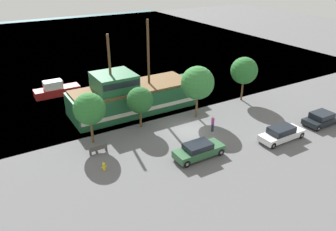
{
  "coord_description": "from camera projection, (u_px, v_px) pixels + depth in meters",
  "views": [
    {
      "loc": [
        -17.74,
        -25.27,
        16.34
      ],
      "look_at": [
        -1.41,
        2.0,
        1.2
      ],
      "focal_mm": 35.0,
      "sensor_mm": 36.0,
      "label": 1
    }
  ],
  "objects": [
    {
      "name": "tree_row_mideast",
      "position": [
        140.0,
        100.0,
        34.07
      ],
      "size": [
        2.78,
        2.78,
        4.53
      ],
      "color": "brown",
      "rests_on": "ground_plane"
    },
    {
      "name": "bench_promenade_east",
      "position": [
        98.0,
        149.0,
        30.43
      ],
      "size": [
        1.66,
        0.45,
        0.85
      ],
      "color": "#4C4742",
      "rests_on": "ground_plane"
    },
    {
      "name": "parked_car_curb_front",
      "position": [
        322.0,
        118.0,
        35.7
      ],
      "size": [
        4.31,
        1.99,
        1.41
      ],
      "color": "black",
      "rests_on": "ground_plane"
    },
    {
      "name": "parked_car_curb_rear",
      "position": [
        199.0,
        150.0,
        29.67
      ],
      "size": [
        4.76,
        1.87,
        1.46
      ],
      "color": "#2D5B38",
      "rests_on": "ground_plane"
    },
    {
      "name": "pirate_ship",
      "position": [
        132.0,
        96.0,
        38.7
      ],
      "size": [
        16.05,
        5.55,
        10.45
      ],
      "color": "#1E5633",
      "rests_on": "water_surface"
    },
    {
      "name": "water_surface",
      "position": [
        71.0,
        46.0,
        68.91
      ],
      "size": [
        80.0,
        80.0,
        0.0
      ],
      "primitive_type": "plane",
      "color": "teal",
      "rests_on": "ground"
    },
    {
      "name": "tree_row_west",
      "position": [
        244.0,
        71.0,
        40.59
      ],
      "size": [
        3.35,
        3.35,
        5.6
      ],
      "color": "brown",
      "rests_on": "ground_plane"
    },
    {
      "name": "parked_car_curb_mid",
      "position": [
        281.0,
        133.0,
        32.55
      ],
      "size": [
        4.95,
        1.84,
        1.49
      ],
      "color": "white",
      "rests_on": "ground_plane"
    },
    {
      "name": "pedestrian_walking_near",
      "position": [
        213.0,
        124.0,
        34.17
      ],
      "size": [
        0.32,
        0.32,
        1.72
      ],
      "color": "#232838",
      "rests_on": "ground_plane"
    },
    {
      "name": "ground_plane",
      "position": [
        189.0,
        130.0,
        34.83
      ],
      "size": [
        160.0,
        160.0,
        0.0
      ],
      "primitive_type": "plane",
      "color": "#5B5B5E"
    },
    {
      "name": "moored_boat_dockside",
      "position": [
        56.0,
        90.0,
        43.45
      ],
      "size": [
        5.84,
        1.93,
        2.04
      ],
      "color": "maroon",
      "rests_on": "water_surface"
    },
    {
      "name": "tree_row_midwest",
      "position": [
        198.0,
        83.0,
        35.93
      ],
      "size": [
        3.71,
        3.71,
        5.99
      ],
      "color": "brown",
      "rests_on": "ground_plane"
    },
    {
      "name": "tree_row_east",
      "position": [
        89.0,
        109.0,
        30.88
      ],
      "size": [
        3.08,
        3.08,
        5.17
      ],
      "color": "brown",
      "rests_on": "ground_plane"
    },
    {
      "name": "fire_hydrant",
      "position": [
        104.0,
        166.0,
        27.96
      ],
      "size": [
        0.42,
        0.25,
        0.76
      ],
      "color": "yellow",
      "rests_on": "ground_plane"
    }
  ]
}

